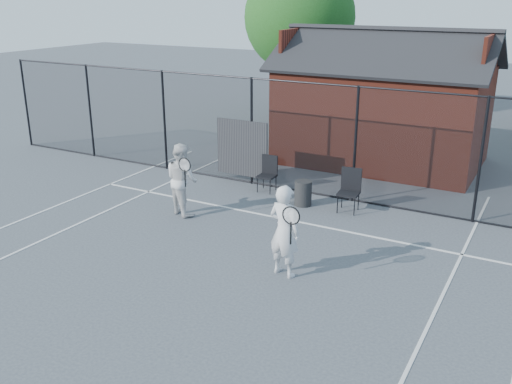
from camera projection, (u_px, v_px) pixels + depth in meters
The scene contains 10 objects.
ground at pixel (217, 269), 11.20m from camera, with size 80.00×80.00×0.00m, color #3F4448.
court_lines at pixel (177, 299), 10.10m from camera, with size 11.02×18.00×0.01m.
fence at pixel (308, 141), 15.00m from camera, with size 22.04×3.00×3.00m.
clubhouse at pixel (383, 112), 17.89m from camera, with size 6.50×4.36×4.19m.
tree_left at pixel (300, 17), 23.03m from camera, with size 4.48×4.48×6.44m.
player_front at pixel (284, 231), 10.71m from camera, with size 0.85×0.66×1.81m.
player_back at pixel (182, 179), 13.76m from camera, with size 1.05×0.95×1.76m.
chair_left at pixel (267, 175), 15.44m from camera, with size 0.46×0.48×0.96m, color black.
chair_right at pixel (349, 191), 13.99m from camera, with size 0.51×0.53×1.05m, color black.
waste_bin at pixel (303, 193), 14.49m from camera, with size 0.44×0.44×0.64m, color black.
Camera 1 is at (5.51, -8.46, 5.14)m, focal length 40.00 mm.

